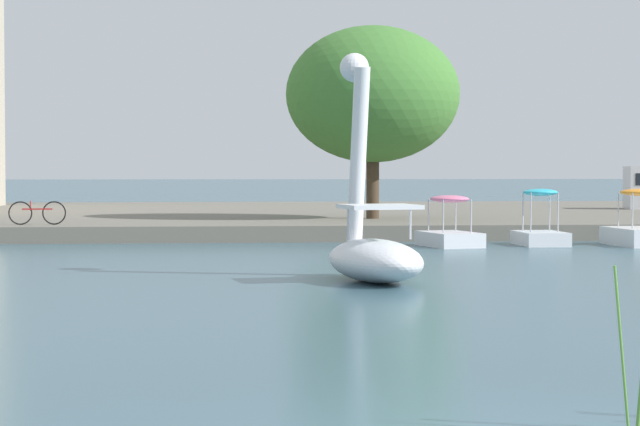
# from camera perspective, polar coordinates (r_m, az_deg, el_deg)

# --- Properties ---
(shore_bank_far) EXTENTS (146.81, 25.89, 0.47)m
(shore_bank_far) POSITION_cam_1_polar(r_m,az_deg,el_deg) (49.51, -2.52, -0.18)
(shore_bank_far) COLOR #6B665B
(shore_bank_far) RESTS_ON ground_plane
(swan_boat) EXTENTS (2.08, 3.54, 4.39)m
(swan_boat) POSITION_cam_1_polar(r_m,az_deg,el_deg) (24.15, 2.36, -1.29)
(swan_boat) COLOR white
(swan_boat) RESTS_ON ground_plane
(pedal_boat_pink) EXTENTS (1.63, 2.30, 1.39)m
(pedal_boat_pink) POSITION_cam_1_polar(r_m,az_deg,el_deg) (34.97, 5.77, -0.79)
(pedal_boat_pink) COLOR white
(pedal_boat_pink) RESTS_ON ground_plane
(pedal_boat_cyan) EXTENTS (1.25, 1.94, 1.56)m
(pedal_boat_cyan) POSITION_cam_1_polar(r_m,az_deg,el_deg) (35.85, 9.74, -0.76)
(pedal_boat_cyan) COLOR white
(pedal_boat_cyan) RESTS_ON ground_plane
(tree_sapling_by_fence) EXTENTS (7.77, 7.73, 6.29)m
(tree_sapling_by_fence) POSITION_cam_1_polar(r_m,az_deg,el_deg) (42.07, 2.36, 5.28)
(tree_sapling_by_fence) COLOR #423323
(tree_sapling_by_fence) RESTS_ON shore_bank_far
(bicycle_parked) EXTENTS (1.65, 0.12, 0.70)m
(bicycle_parked) POSITION_cam_1_polar(r_m,az_deg,el_deg) (38.30, -12.44, 0.01)
(bicycle_parked) COLOR black
(bicycle_parked) RESTS_ON shore_bank_far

